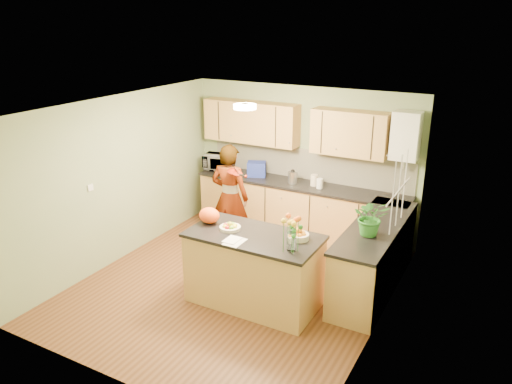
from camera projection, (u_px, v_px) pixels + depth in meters
The scene contains 28 objects.
floor at pixel (236, 285), 7.00m from camera, with size 4.50×4.50×0.00m, color #522F17.
ceiling at pixel (233, 107), 6.16m from camera, with size 4.00×4.50×0.02m, color white.
wall_back at pixel (303, 160), 8.44m from camera, with size 4.00×0.02×2.50m, color gray.
wall_front at pixel (112, 275), 4.72m from camera, with size 4.00×0.02×2.50m, color gray.
wall_left at pixel (120, 179), 7.48m from camera, with size 0.02×4.50×2.50m, color gray.
wall_right at pixel (385, 231), 5.68m from camera, with size 0.02×4.50×2.50m, color gray.
back_counter at pixel (299, 210), 8.41m from camera, with size 3.64×0.62×0.94m.
right_counter at pixel (374, 257), 6.78m from camera, with size 0.62×2.24×0.94m.
splashback at pixel (308, 164), 8.40m from camera, with size 3.60×0.02×0.52m, color white.
upper_cabinets at pixel (290, 126), 8.18m from camera, with size 3.20×0.34×0.70m.
boiler at pixel (406, 136), 7.33m from camera, with size 0.40×0.30×0.86m.
window_right at pixel (399, 191), 6.08m from camera, with size 0.01×1.30×1.05m.
light_switch at pixel (90, 188), 6.96m from camera, with size 0.02×0.09×0.09m, color white.
ceiling_lamp at pixel (245, 107), 6.42m from camera, with size 0.30×0.30×0.07m.
peninsula_island at pixel (254, 269), 6.42m from camera, with size 1.69×0.87×0.97m.
fruit_dish at pixel (230, 226), 6.41m from camera, with size 0.27×0.27×0.10m.
orange_bowl at pixel (299, 235), 6.12m from camera, with size 0.25×0.25×0.15m.
flower_vase at pixel (292, 225), 5.73m from camera, with size 0.27×0.27×0.49m.
orange_bag at pixel (209, 215), 6.58m from camera, with size 0.28×0.24×0.21m, color #FF4F15.
papers at pixel (235, 242), 6.06m from camera, with size 0.21×0.28×0.01m, color white.
violinist at pixel (230, 197), 7.86m from camera, with size 0.63×0.41×1.72m, color tan.
violin at pixel (233, 171), 7.42m from camera, with size 0.61×0.24×0.12m, color #561005, non-canonical shape.
microwave at pixel (218, 162), 8.96m from camera, with size 0.51×0.34×0.28m, color white.
blue_box at pixel (257, 169), 8.61m from camera, with size 0.31×0.23×0.25m, color navy.
kettle at pixel (293, 177), 8.24m from camera, with size 0.15×0.15×0.28m.
jar_cream at pixel (314, 180), 8.13m from camera, with size 0.12×0.12×0.18m, color beige.
jar_white at pixel (320, 183), 8.01m from camera, with size 0.10×0.10×0.16m, color white.
potted_plant at pixel (371, 217), 6.25m from camera, with size 0.44×0.38×0.49m, color #2E7A28.
Camera 1 is at (3.20, -5.27, 3.58)m, focal length 35.00 mm.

